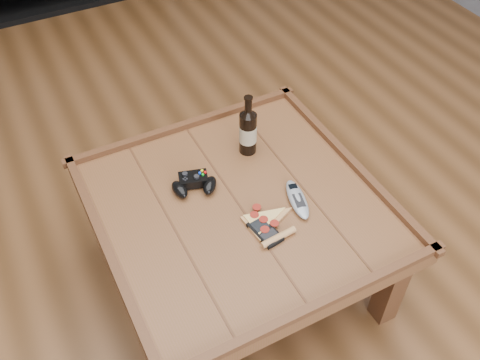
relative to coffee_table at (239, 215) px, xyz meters
name	(u,v)px	position (x,y,z in m)	size (l,w,h in m)	color
ground	(239,275)	(0.00, 0.00, -0.39)	(6.00, 6.00, 0.00)	#4F2F16
coffee_table	(239,215)	(0.00, 0.00, 0.00)	(1.03, 1.03, 0.48)	brown
beer_bottle	(248,130)	(0.16, 0.24, 0.17)	(0.07, 0.07, 0.26)	black
game_controller	(194,184)	(-0.11, 0.15, 0.08)	(0.18, 0.15, 0.05)	black
pizza_slice	(266,223)	(0.04, -0.13, 0.07)	(0.17, 0.25, 0.02)	tan
smartphone	(265,232)	(0.02, -0.16, 0.07)	(0.09, 0.14, 0.02)	black
remote_control	(297,199)	(0.19, -0.09, 0.07)	(0.10, 0.20, 0.03)	gray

